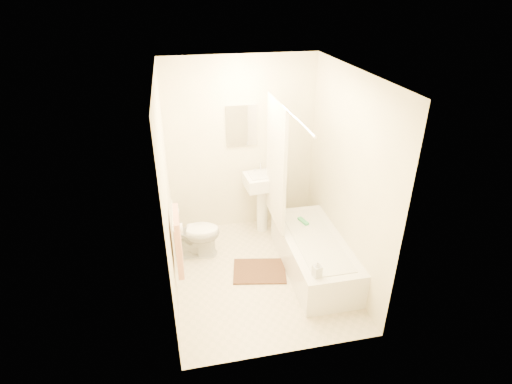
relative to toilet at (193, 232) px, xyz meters
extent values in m
plane|color=beige|center=(0.75, -0.57, -0.33)|extent=(2.40, 2.40, 0.00)
plane|color=white|center=(0.75, -0.57, 2.07)|extent=(2.40, 2.40, 0.00)
cube|color=beige|center=(0.75, 0.63, 0.87)|extent=(2.00, 0.02, 2.40)
cube|color=beige|center=(-0.25, -0.57, 0.87)|extent=(0.02, 2.40, 2.40)
cube|color=beige|center=(1.75, -0.57, 0.87)|extent=(0.02, 2.40, 2.40)
cube|color=white|center=(0.75, 0.61, 1.17)|extent=(0.40, 0.03, 0.55)
cylinder|color=silver|center=(1.05, -0.47, 1.67)|extent=(0.03, 1.70, 0.03)
cube|color=silver|center=(1.05, -0.07, 0.89)|extent=(0.04, 0.80, 1.55)
cylinder|color=silver|center=(-0.21, -0.82, 0.77)|extent=(0.02, 0.60, 0.02)
cube|color=#CC7266|center=(-0.18, -0.82, 0.45)|extent=(0.06, 0.45, 0.66)
cylinder|color=white|center=(-0.18, -0.45, 0.37)|extent=(0.11, 0.12, 0.12)
imported|color=white|center=(0.00, 0.00, 0.00)|extent=(0.72, 0.46, 0.66)
cube|color=#522720|center=(0.75, -0.54, -0.32)|extent=(0.72, 0.59, 0.02)
imported|color=silver|center=(1.20, -1.26, 0.20)|extent=(0.10, 0.11, 0.19)
cube|color=#39A55C|center=(1.39, -0.22, 0.13)|extent=(0.10, 0.19, 0.04)
camera|label=1|loc=(-0.09, -4.34, 2.82)|focal=28.00mm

